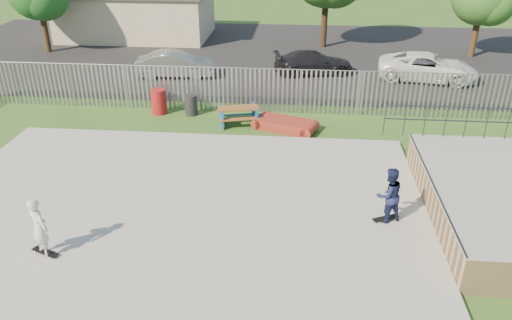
# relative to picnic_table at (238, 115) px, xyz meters

# --- Properties ---
(ground) EXTENTS (120.00, 120.00, 0.00)m
(ground) POSITION_rel_picnic_table_xyz_m (-1.04, -7.57, -0.37)
(ground) COLOR #365E20
(ground) RESTS_ON ground
(concrete_slab) EXTENTS (15.00, 12.00, 0.15)m
(concrete_slab) POSITION_rel_picnic_table_xyz_m (-1.04, -7.57, -0.29)
(concrete_slab) COLOR #A2A29D
(concrete_slab) RESTS_ON ground
(quarter_pipe) EXTENTS (5.50, 7.05, 2.19)m
(quarter_pipe) POSITION_rel_picnic_table_xyz_m (8.46, -6.53, 0.19)
(quarter_pipe) COLOR tan
(quarter_pipe) RESTS_ON ground
(fence) EXTENTS (26.04, 16.02, 2.00)m
(fence) POSITION_rel_picnic_table_xyz_m (-0.04, -2.99, 0.63)
(fence) COLOR gray
(fence) RESTS_ON ground
(picnic_table) EXTENTS (2.00, 1.78, 0.72)m
(picnic_table) POSITION_rel_picnic_table_xyz_m (0.00, 0.00, 0.00)
(picnic_table) COLOR brown
(picnic_table) RESTS_ON ground
(funbox) EXTENTS (2.44, 1.81, 0.44)m
(funbox) POSITION_rel_picnic_table_xyz_m (2.00, -0.51, -0.15)
(funbox) COLOR maroon
(funbox) RESTS_ON ground
(trash_bin_red) EXTENTS (0.66, 0.66, 1.11)m
(trash_bin_red) POSITION_rel_picnic_table_xyz_m (-3.65, 0.84, 0.19)
(trash_bin_red) COLOR maroon
(trash_bin_red) RESTS_ON ground
(trash_bin_grey) EXTENTS (0.55, 0.55, 0.91)m
(trash_bin_grey) POSITION_rel_picnic_table_xyz_m (-2.20, 0.81, 0.09)
(trash_bin_grey) COLOR black
(trash_bin_grey) RESTS_ON ground
(parking_lot) EXTENTS (40.00, 18.00, 0.02)m
(parking_lot) POSITION_rel_picnic_table_xyz_m (-1.04, 11.43, -0.36)
(parking_lot) COLOR black
(parking_lot) RESTS_ON ground
(car_silver) EXTENTS (4.24, 1.82, 1.36)m
(car_silver) POSITION_rel_picnic_table_xyz_m (-4.19, 6.22, 0.33)
(car_silver) COLOR #B0B0B5
(car_silver) RESTS_ON parking_lot
(car_dark) EXTENTS (4.56, 2.58, 1.25)m
(car_dark) POSITION_rel_picnic_table_xyz_m (3.25, 7.41, 0.28)
(car_dark) COLOR black
(car_dark) RESTS_ON parking_lot
(car_white) EXTENTS (5.43, 3.22, 1.42)m
(car_white) POSITION_rel_picnic_table_xyz_m (9.25, 6.78, 0.36)
(car_white) COLOR white
(car_white) RESTS_ON parking_lot
(building) EXTENTS (10.40, 6.40, 3.20)m
(building) POSITION_rel_picnic_table_xyz_m (-9.04, 15.43, 1.24)
(building) COLOR beige
(building) RESTS_ON ground
(skateboard_a) EXTENTS (0.81, 0.52, 0.08)m
(skateboard_a) POSITION_rel_picnic_table_xyz_m (5.15, -7.19, -0.18)
(skateboard_a) COLOR black
(skateboard_a) RESTS_ON concrete_slab
(skateboard_b) EXTENTS (0.82, 0.49, 0.08)m
(skateboard_b) POSITION_rel_picnic_table_xyz_m (-3.91, -9.60, -0.18)
(skateboard_b) COLOR black
(skateboard_b) RESTS_ON concrete_slab
(skater_navy) EXTENTS (1.00, 0.91, 1.67)m
(skater_navy) POSITION_rel_picnic_table_xyz_m (5.15, -7.19, 0.62)
(skater_navy) COLOR #161C45
(skater_navy) RESTS_ON concrete_slab
(skater_white) EXTENTS (0.73, 0.66, 1.67)m
(skater_white) POSITION_rel_picnic_table_xyz_m (-3.91, -9.60, 0.62)
(skater_white) COLOR silver
(skater_white) RESTS_ON concrete_slab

